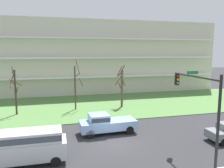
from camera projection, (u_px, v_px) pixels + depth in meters
ground at (113, 143)px, 19.44m from camera, size 160.00×160.00×0.00m
grass_lawn_strip at (89, 106)px, 32.87m from camera, size 80.00×16.00×0.08m
apartment_building at (78, 57)px, 45.29m from camera, size 53.26×12.79×13.51m
tree_far_left at (15, 90)px, 27.67m from camera, size 1.46×1.44×6.05m
tree_left at (76, 86)px, 30.20m from camera, size 1.28×1.86×6.80m
tree_center at (122, 86)px, 31.67m from camera, size 1.47×1.51×5.96m
pickup_blue_center_left at (106, 123)px, 21.66m from camera, size 5.48×2.23×1.95m
van_silver_center_right at (28, 144)px, 15.72m from camera, size 5.21×2.02×2.36m
traffic_signal_mast at (201, 102)px, 15.41m from camera, size 0.90×5.40×6.45m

